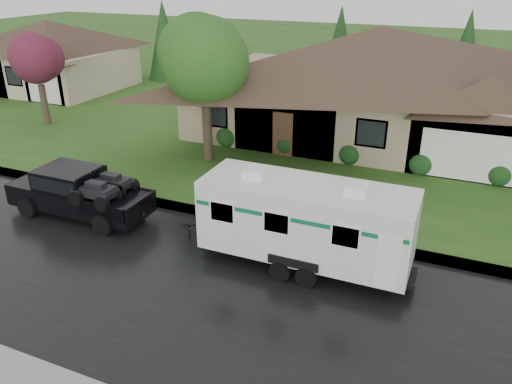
# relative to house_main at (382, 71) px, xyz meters

# --- Properties ---
(ground) EXTENTS (140.00, 140.00, 0.00)m
(ground) POSITION_rel_house_main_xyz_m (-2.29, -13.84, -3.59)
(ground) COLOR #28541A
(ground) RESTS_ON ground
(road) EXTENTS (140.00, 8.00, 0.01)m
(road) POSITION_rel_house_main_xyz_m (-2.29, -15.84, -3.59)
(road) COLOR black
(road) RESTS_ON ground
(curb) EXTENTS (140.00, 0.50, 0.15)m
(curb) POSITION_rel_house_main_xyz_m (-2.29, -11.59, -3.52)
(curb) COLOR gray
(curb) RESTS_ON ground
(lawn) EXTENTS (140.00, 26.00, 0.15)m
(lawn) POSITION_rel_house_main_xyz_m (-2.29, 1.16, -3.52)
(lawn) COLOR #28541A
(lawn) RESTS_ON ground
(house_main) EXTENTS (19.44, 10.80, 6.90)m
(house_main) POSITION_rel_house_main_xyz_m (0.00, 0.00, 0.00)
(house_main) COLOR tan
(house_main) RESTS_ON lawn
(house_far) EXTENTS (10.80, 8.64, 5.80)m
(house_far) POSITION_rel_house_main_xyz_m (-24.07, 2.02, -0.62)
(house_far) COLOR #BEAE8D
(house_far) RESTS_ON lawn
(tree_left_green) EXTENTS (3.97, 3.97, 6.57)m
(tree_left_green) POSITION_rel_house_main_xyz_m (-6.56, -6.71, 1.12)
(tree_left_green) COLOR #382B1E
(tree_left_green) RESTS_ON lawn
(tree_red) EXTENTS (3.11, 3.11, 5.15)m
(tree_red) POSITION_rel_house_main_xyz_m (-17.80, -5.32, 0.13)
(tree_red) COLOR #382B1E
(tree_red) RESTS_ON lawn
(shrub_row) EXTENTS (13.60, 1.00, 1.00)m
(shrub_row) POSITION_rel_house_main_xyz_m (-0.29, -4.54, -2.94)
(shrub_row) COLOR #143814
(shrub_row) RESTS_ON lawn
(pickup_truck) EXTENTS (5.41, 2.05, 1.80)m
(pickup_truck) POSITION_rel_house_main_xyz_m (-8.39, -13.46, -2.63)
(pickup_truck) COLOR black
(pickup_truck) RESTS_ON ground
(travel_trailer) EXTENTS (6.67, 2.34, 2.99)m
(travel_trailer) POSITION_rel_house_main_xyz_m (0.40, -13.46, -2.00)
(travel_trailer) COLOR silver
(travel_trailer) RESTS_ON ground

